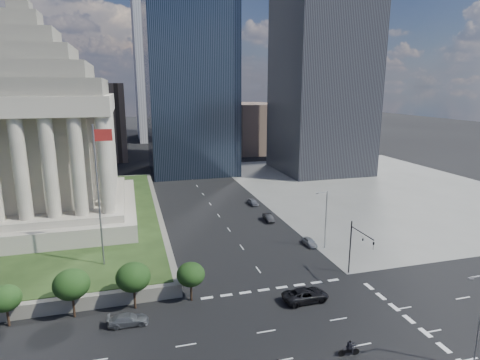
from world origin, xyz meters
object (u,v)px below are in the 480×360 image
object	(u,v)px
flagpole	(99,188)
street_lamp_north	(325,216)
war_memorial	(32,117)
street_lamp_south	(479,316)
parked_sedan_near	(310,242)
traffic_signal_ne	(357,244)
parked_sedan_far	(253,202)
motorcycle_lead	(349,348)
suv_grey	(128,320)
pickup_truck	(306,295)
parked_sedan_mid	(268,218)

from	to	relation	value
flagpole	street_lamp_north	distance (m)	35.95
war_memorial	street_lamp_south	xyz separation A→B (m)	(47.33, -54.00, -15.74)
flagpole	parked_sedan_near	size ratio (longest dim) A/B	5.24
traffic_signal_ne	parked_sedan_far	bearing A→B (deg)	94.65
street_lamp_south	parked_sedan_near	world-z (taller)	street_lamp_south
war_memorial	parked_sedan_near	size ratio (longest dim) A/B	10.22
war_memorial	street_lamp_south	distance (m)	73.51
flagpole	street_lamp_south	xyz separation A→B (m)	(35.16, -30.00, -7.45)
parked_sedan_near	parked_sedan_far	xyz separation A→B (m)	(-2.16, 25.93, 0.05)
parked_sedan_far	motorcycle_lead	world-z (taller)	motorcycle_lead
war_memorial	flagpole	distance (m)	28.16
parked_sedan_far	suv_grey	bearing A→B (deg)	-129.81
suv_grey	parked_sedan_far	world-z (taller)	parked_sedan_far
traffic_signal_ne	pickup_truck	xyz separation A→B (m)	(-9.50, -3.84, -4.42)
suv_grey	flagpole	bearing A→B (deg)	14.45
street_lamp_north	parked_sedan_far	size ratio (longest dim) A/B	2.45
flagpole	street_lamp_south	world-z (taller)	flagpole
street_lamp_north	parked_sedan_near	world-z (taller)	street_lamp_north
parked_sedan_far	war_memorial	bearing A→B (deg)	-179.97
traffic_signal_ne	street_lamp_north	size ratio (longest dim) A/B	0.80
flagpole	motorcycle_lead	distance (m)	37.22
war_memorial	parked_sedan_mid	bearing A→B (deg)	-9.59
war_memorial	parked_sedan_far	distance (m)	48.25
parked_sedan_mid	war_memorial	bearing A→B (deg)	174.43
traffic_signal_ne	parked_sedan_far	xyz separation A→B (m)	(-3.16, 38.89, -4.55)
parked_sedan_near	parked_sedan_mid	xyz separation A→B (m)	(-2.50, 14.08, 0.06)
parked_sedan_far	flagpole	bearing A→B (deg)	-143.48
war_memorial	suv_grey	world-z (taller)	war_memorial
street_lamp_south	parked_sedan_near	distance (m)	33.09
street_lamp_north	motorcycle_lead	xyz separation A→B (m)	(-10.59, -26.12, -4.82)
parked_sedan_far	parked_sedan_near	bearing A→B (deg)	-91.24
street_lamp_south	pickup_truck	world-z (taller)	street_lamp_south
flagpole	street_lamp_north	world-z (taller)	flagpole
suv_grey	parked_sedan_mid	xyz separation A→B (m)	(27.83, 30.22, 0.04)
parked_sedan_far	street_lamp_north	bearing A→B (deg)	-87.78
war_memorial	suv_grey	xyz separation A→B (m)	(15.17, -37.49, -20.73)
street_lamp_south	street_lamp_north	world-z (taller)	same
parked_sedan_far	motorcycle_lead	xyz separation A→B (m)	(-6.60, -53.71, 0.15)
traffic_signal_ne	parked_sedan_far	size ratio (longest dim) A/B	1.96
traffic_signal_ne	street_lamp_south	world-z (taller)	street_lamp_south
parked_sedan_mid	flagpole	bearing A→B (deg)	-147.49
war_memorial	parked_sedan_far	bearing A→B (deg)	6.04
motorcycle_lead	war_memorial	bearing A→B (deg)	132.47
street_lamp_north	motorcycle_lead	size ratio (longest dim) A/B	4.41
war_memorial	traffic_signal_ne	distance (m)	60.00
street_lamp_south	flagpole	bearing A→B (deg)	139.53
motorcycle_lead	suv_grey	bearing A→B (deg)	157.34
war_memorial	pickup_truck	bearing A→B (deg)	-45.87
suv_grey	motorcycle_lead	size ratio (longest dim) A/B	2.03
war_memorial	parked_sedan_far	xyz separation A→B (m)	(43.34, 4.59, -20.70)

